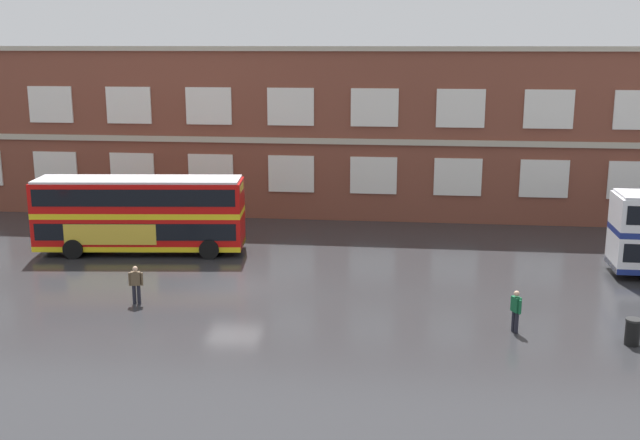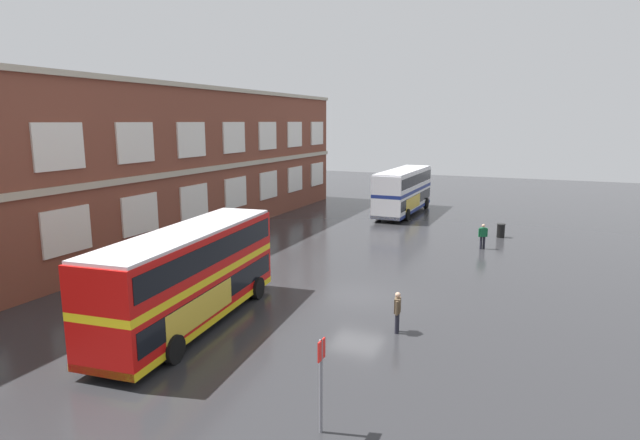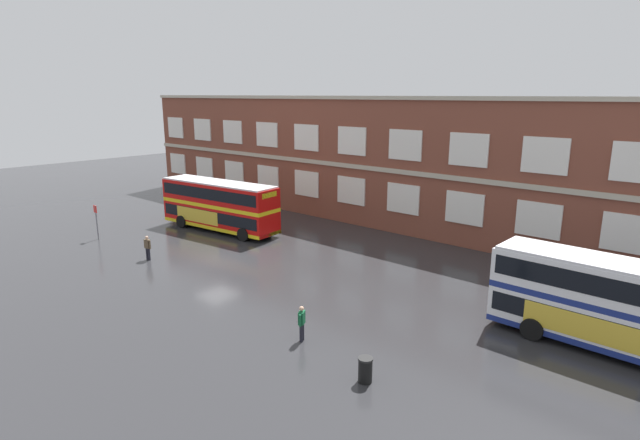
{
  "view_description": "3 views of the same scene",
  "coord_description": "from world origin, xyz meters",
  "px_view_note": "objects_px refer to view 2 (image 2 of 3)",
  "views": [
    {
      "loc": [
        7.94,
        -33.48,
        11.1
      ],
      "look_at": [
        3.84,
        2.19,
        2.75
      ],
      "focal_mm": 42.98,
      "sensor_mm": 36.0,
      "label": 1
    },
    {
      "loc": [
        -22.98,
        -8.0,
        8.4
      ],
      "look_at": [
        2.37,
        3.02,
        3.14
      ],
      "focal_mm": 29.15,
      "sensor_mm": 36.0,
      "label": 2
    },
    {
      "loc": [
        27.04,
        -19.9,
        11.02
      ],
      "look_at": [
        6.88,
        2.87,
        3.45
      ],
      "focal_mm": 28.52,
      "sensor_mm": 36.0,
      "label": 3
    }
  ],
  "objects_px": {
    "double_decker_near": "(190,275)",
    "bus_stand_flag": "(321,377)",
    "waiting_passenger": "(483,235)",
    "second_passenger": "(397,311)",
    "double_decker_middle": "(403,191)",
    "station_litter_bin": "(501,230)"
  },
  "relations": [
    {
      "from": "double_decker_middle",
      "to": "waiting_passenger",
      "type": "height_order",
      "value": "double_decker_middle"
    },
    {
      "from": "waiting_passenger",
      "to": "bus_stand_flag",
      "type": "relative_size",
      "value": 0.63
    },
    {
      "from": "double_decker_near",
      "to": "double_decker_middle",
      "type": "xyz_separation_m",
      "value": [
        29.69,
        -1.33,
        0.0
      ]
    },
    {
      "from": "double_decker_middle",
      "to": "waiting_passenger",
      "type": "bearing_deg",
      "value": -143.27
    },
    {
      "from": "waiting_passenger",
      "to": "second_passenger",
      "type": "distance_m",
      "value": 15.98
    },
    {
      "from": "double_decker_near",
      "to": "waiting_passenger",
      "type": "height_order",
      "value": "double_decker_near"
    },
    {
      "from": "double_decker_middle",
      "to": "station_litter_bin",
      "type": "xyz_separation_m",
      "value": [
        -6.95,
        -9.15,
        -1.63
      ]
    },
    {
      "from": "double_decker_near",
      "to": "waiting_passenger",
      "type": "distance_m",
      "value": 20.92
    },
    {
      "from": "double_decker_middle",
      "to": "second_passenger",
      "type": "bearing_deg",
      "value": -165.92
    },
    {
      "from": "bus_stand_flag",
      "to": "waiting_passenger",
      "type": "bearing_deg",
      "value": -3.99
    },
    {
      "from": "double_decker_middle",
      "to": "bus_stand_flag",
      "type": "xyz_separation_m",
      "value": [
        -34.59,
        -6.69,
        -0.51
      ]
    },
    {
      "from": "waiting_passenger",
      "to": "station_litter_bin",
      "type": "distance_m",
      "value": 4.31
    },
    {
      "from": "waiting_passenger",
      "to": "second_passenger",
      "type": "relative_size",
      "value": 1.0
    },
    {
      "from": "double_decker_near",
      "to": "bus_stand_flag",
      "type": "distance_m",
      "value": 9.41
    },
    {
      "from": "double_decker_middle",
      "to": "bus_stand_flag",
      "type": "bearing_deg",
      "value": -169.05
    },
    {
      "from": "double_decker_middle",
      "to": "station_litter_bin",
      "type": "bearing_deg",
      "value": -127.21
    },
    {
      "from": "bus_stand_flag",
      "to": "double_decker_middle",
      "type": "bearing_deg",
      "value": 10.95
    },
    {
      "from": "double_decker_middle",
      "to": "station_litter_bin",
      "type": "distance_m",
      "value": 11.61
    },
    {
      "from": "waiting_passenger",
      "to": "bus_stand_flag",
      "type": "bearing_deg",
      "value": 176.01
    },
    {
      "from": "second_passenger",
      "to": "station_litter_bin",
      "type": "bearing_deg",
      "value": -6.7
    },
    {
      "from": "double_decker_near",
      "to": "second_passenger",
      "type": "bearing_deg",
      "value": -72.12
    },
    {
      "from": "double_decker_near",
      "to": "station_litter_bin",
      "type": "height_order",
      "value": "double_decker_near"
    }
  ]
}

